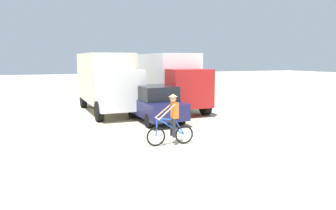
{
  "coord_description": "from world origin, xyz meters",
  "views": [
    {
      "loc": [
        -5.72,
        -9.0,
        3.01
      ],
      "look_at": [
        -0.47,
        3.35,
        1.1
      ],
      "focal_mm": 34.33,
      "sensor_mm": 36.0,
      "label": 1
    }
  ],
  "objects_px": {
    "box_truck_avon_van": "(169,78)",
    "sedan_parked": "(155,104)",
    "box_truck_cream_rv": "(107,79)",
    "cyclist_orange_shirt": "(172,121)"
  },
  "relations": [
    {
      "from": "cyclist_orange_shirt",
      "to": "box_truck_avon_van",
      "type": "bearing_deg",
      "value": 67.32
    },
    {
      "from": "box_truck_avon_van",
      "to": "sedan_parked",
      "type": "height_order",
      "value": "box_truck_avon_van"
    },
    {
      "from": "box_truck_avon_van",
      "to": "sedan_parked",
      "type": "xyz_separation_m",
      "value": [
        -2.22,
        -3.42,
        -0.99
      ]
    },
    {
      "from": "sedan_parked",
      "to": "cyclist_orange_shirt",
      "type": "xyz_separation_m",
      "value": [
        -1.0,
        -4.28,
        -0.04
      ]
    },
    {
      "from": "box_truck_cream_rv",
      "to": "box_truck_avon_van",
      "type": "distance_m",
      "value": 3.75
    },
    {
      "from": "box_truck_avon_van",
      "to": "box_truck_cream_rv",
      "type": "bearing_deg",
      "value": 174.31
    },
    {
      "from": "box_truck_cream_rv",
      "to": "sedan_parked",
      "type": "bearing_deg",
      "value": -68.34
    },
    {
      "from": "sedan_parked",
      "to": "box_truck_avon_van",
      "type": "bearing_deg",
      "value": 56.98
    },
    {
      "from": "box_truck_cream_rv",
      "to": "box_truck_avon_van",
      "type": "bearing_deg",
      "value": -5.69
    },
    {
      "from": "sedan_parked",
      "to": "box_truck_cream_rv",
      "type": "bearing_deg",
      "value": 111.66
    }
  ]
}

